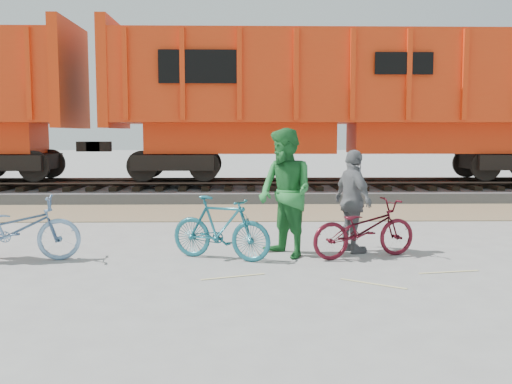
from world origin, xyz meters
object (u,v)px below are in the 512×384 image
at_px(bicycle_blue, 15,229).
at_px(bicycle_maroon, 364,229).
at_px(person_man, 285,193).
at_px(person_woman, 353,201).
at_px(bicycle_teal, 221,228).
at_px(hopper_car_center, 342,98).

xyz_separation_m(bicycle_blue, bicycle_maroon, (5.30, 0.18, -0.04)).
height_order(bicycle_maroon, person_man, person_man).
bearing_deg(person_woman, person_man, 83.91).
bearing_deg(bicycle_teal, bicycle_maroon, -64.54).
relative_size(bicycle_maroon, person_man, 0.86).
xyz_separation_m(bicycle_maroon, person_man, (-1.22, 0.11, 0.55)).
distance_m(hopper_car_center, bicycle_maroon, 9.06).
distance_m(bicycle_teal, person_man, 1.14).
relative_size(bicycle_teal, person_woman, 0.97).
relative_size(bicycle_blue, bicycle_maroon, 1.09).
distance_m(bicycle_blue, person_woman, 5.24).
bearing_deg(bicycle_maroon, bicycle_teal, 74.76).
bearing_deg(person_woman, bicycle_blue, 75.74).
relative_size(bicycle_blue, person_woman, 1.13).
distance_m(bicycle_blue, person_man, 4.12).
distance_m(hopper_car_center, person_man, 9.05).
bearing_deg(person_woman, bicycle_maroon, 173.40).
bearing_deg(bicycle_blue, hopper_car_center, -47.69).
bearing_deg(hopper_car_center, person_woman, -98.43).
relative_size(bicycle_teal, person_man, 0.81).
distance_m(hopper_car_center, bicycle_teal, 9.67).
bearing_deg(bicycle_teal, hopper_car_center, 2.16).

